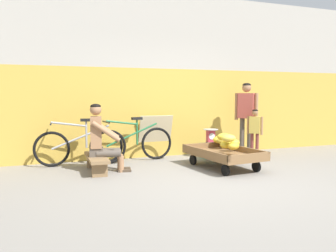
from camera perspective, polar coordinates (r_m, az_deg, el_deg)
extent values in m
plane|color=gray|center=(5.35, 9.08, -9.07)|extent=(80.00, 80.00, 0.00)
cube|color=gold|center=(7.67, -1.20, 2.15)|extent=(16.00, 0.30, 1.82)
cube|color=#A8A399|center=(7.77, -1.22, 14.68)|extent=(16.00, 0.30, 1.55)
cube|color=brown|center=(6.43, 8.70, -4.53)|extent=(0.97, 1.51, 0.05)
cube|color=brown|center=(6.20, 5.69, -4.15)|extent=(0.18, 1.44, 0.10)
cube|color=brown|center=(6.66, 11.52, -3.59)|extent=(0.18, 1.44, 0.10)
cube|color=brown|center=(7.00, 5.38, -3.10)|extent=(0.84, 0.12, 0.10)
cube|color=brown|center=(5.87, 12.69, -4.76)|extent=(0.84, 0.12, 0.10)
cylinder|color=black|center=(6.70, 3.97, -5.35)|extent=(0.07, 0.18, 0.18)
cylinder|color=black|center=(7.04, 8.39, -4.89)|extent=(0.07, 0.18, 0.18)
cylinder|color=black|center=(5.88, 9.04, -6.88)|extent=(0.07, 0.18, 0.18)
cylinder|color=black|center=(6.26, 13.74, -6.23)|extent=(0.07, 0.18, 0.18)
ellipsoid|color=yellow|center=(6.35, 9.07, -2.93)|extent=(0.30, 0.28, 0.13)
ellipsoid|color=gold|center=(6.90, 8.62, -2.29)|extent=(0.27, 0.22, 0.13)
ellipsoid|color=gold|center=(6.63, 10.21, -2.61)|extent=(0.28, 0.25, 0.13)
ellipsoid|color=gold|center=(6.21, 10.26, -3.12)|extent=(0.30, 0.28, 0.13)
ellipsoid|color=yellow|center=(7.05, 7.91, -2.12)|extent=(0.29, 0.26, 0.13)
ellipsoid|color=gold|center=(6.38, 8.78, -1.70)|extent=(0.27, 0.22, 0.13)
ellipsoid|color=yellow|center=(6.18, 9.52, -1.92)|extent=(0.28, 0.23, 0.13)
cube|color=olive|center=(6.18, -11.21, -4.87)|extent=(0.36, 1.11, 0.05)
cube|color=olive|center=(6.58, -11.60, -5.47)|extent=(0.24, 0.09, 0.22)
cube|color=olive|center=(5.83, -10.72, -6.81)|extent=(0.24, 0.09, 0.22)
cylinder|color=#9E704C|center=(6.30, -7.53, -5.65)|extent=(0.10, 0.10, 0.27)
cube|color=#4C3D2D|center=(6.32, -6.97, -6.66)|extent=(0.23, 0.13, 0.04)
cylinder|color=brown|center=(6.26, -9.38, -4.02)|extent=(0.42, 0.20, 0.13)
cylinder|color=#9E704C|center=(6.12, -7.43, -5.96)|extent=(0.10, 0.10, 0.27)
cube|color=#4C3D2D|center=(6.15, -6.85, -7.00)|extent=(0.23, 0.13, 0.04)
cylinder|color=brown|center=(6.08, -9.34, -4.29)|extent=(0.42, 0.20, 0.13)
cube|color=brown|center=(6.16, -11.22, -4.00)|extent=(0.27, 0.32, 0.14)
cube|color=#9E704C|center=(6.12, -11.28, -0.95)|extent=(0.24, 0.35, 0.52)
cylinder|color=#9E704C|center=(6.32, -9.82, -0.50)|extent=(0.48, 0.16, 0.36)
cylinder|color=#9E704C|center=(5.92, -9.75, -0.87)|extent=(0.48, 0.16, 0.36)
sphere|color=#9E704C|center=(6.09, -11.34, 2.56)|extent=(0.19, 0.19, 0.19)
ellipsoid|color=black|center=(6.09, -11.35, 3.05)|extent=(0.17, 0.17, 0.09)
cube|color=#19847F|center=(7.44, 6.71, -3.87)|extent=(0.36, 0.28, 0.30)
cylinder|color=#28282D|center=(7.42, 6.72, -2.61)|extent=(0.20, 0.20, 0.03)
cube|color=#C6384C|center=(7.40, 6.73, -1.58)|extent=(0.16, 0.10, 0.24)
cylinder|color=white|center=(7.35, 6.93, -1.62)|extent=(0.13, 0.01, 0.13)
cylinder|color=#B2B5BA|center=(7.39, 6.74, -0.54)|extent=(0.30, 0.30, 0.01)
torus|color=black|center=(6.78, -17.86, -3.50)|extent=(0.64, 0.11, 0.64)
torus|color=black|center=(6.83, -9.26, -3.26)|extent=(0.64, 0.11, 0.64)
cylinder|color=#9EA0A5|center=(6.76, -13.58, -1.71)|extent=(1.03, 0.13, 0.43)
cylinder|color=#9EA0A5|center=(6.76, -12.74, -1.35)|extent=(0.04, 0.04, 0.48)
cylinder|color=#9EA0A5|center=(6.73, -15.37, 0.27)|extent=(0.62, 0.09, 0.12)
cube|color=black|center=(6.74, -12.79, 0.93)|extent=(0.21, 0.12, 0.05)
cylinder|color=black|center=(6.73, -17.97, 0.38)|extent=(0.07, 0.48, 0.03)
torus|color=black|center=(6.89, -9.69, -3.20)|extent=(0.64, 0.08, 0.64)
torus|color=black|center=(7.21, -1.81, -2.76)|extent=(0.64, 0.08, 0.64)
cylinder|color=#236B3D|center=(7.01, -5.67, -1.36)|extent=(1.03, 0.09, 0.43)
cylinder|color=#236B3D|center=(7.04, -4.90, -1.00)|extent=(0.04, 0.04, 0.48)
cylinder|color=#236B3D|center=(6.92, -7.30, 0.54)|extent=(0.62, 0.07, 0.12)
cube|color=black|center=(7.01, -4.92, 1.19)|extent=(0.20, 0.11, 0.05)
cylinder|color=black|center=(6.84, -9.74, 0.62)|extent=(0.05, 0.48, 0.03)
cube|color=#C6B289|center=(7.49, -2.07, -1.61)|extent=(0.70, 0.28, 0.87)
cylinder|color=brown|center=(7.73, 12.72, -1.76)|extent=(0.10, 0.10, 0.80)
cylinder|color=brown|center=(7.77, 11.58, -1.70)|extent=(0.10, 0.10, 0.80)
cube|color=#B24C42|center=(7.70, 12.24, 3.15)|extent=(0.36, 0.37, 0.52)
cylinder|color=#9E704C|center=(7.65, 13.76, 2.96)|extent=(0.07, 0.07, 0.56)
cylinder|color=#9E704C|center=(7.76, 10.74, 3.04)|extent=(0.07, 0.07, 0.56)
sphere|color=#9E704C|center=(7.70, 12.29, 5.94)|extent=(0.19, 0.19, 0.19)
ellipsoid|color=black|center=(7.70, 12.30, 6.33)|extent=(0.17, 0.17, 0.09)
cylinder|color=brown|center=(7.47, 13.86, -3.11)|extent=(0.06, 0.06, 0.52)
cylinder|color=brown|center=(7.49, 13.08, -3.07)|extent=(0.06, 0.06, 0.52)
cube|color=gold|center=(7.43, 13.54, 0.17)|extent=(0.24, 0.24, 0.34)
cylinder|color=#9E704C|center=(7.41, 14.57, 0.04)|extent=(0.05, 0.05, 0.36)
cylinder|color=#9E704C|center=(7.46, 12.51, 0.11)|extent=(0.05, 0.05, 0.36)
sphere|color=#9E704C|center=(7.42, 13.58, 2.10)|extent=(0.12, 0.12, 0.12)
ellipsoid|color=black|center=(7.42, 13.58, 2.36)|extent=(0.11, 0.11, 0.06)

